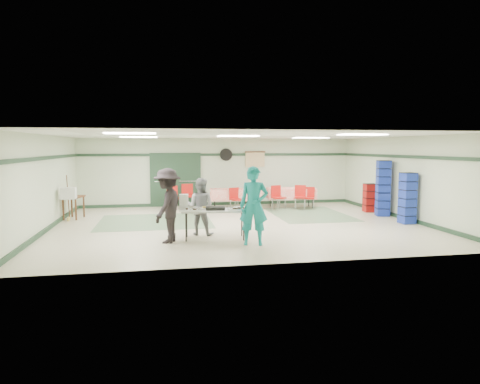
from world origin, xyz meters
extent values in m
plane|color=beige|center=(0.00, 0.00, 0.00)|extent=(11.00, 11.00, 0.00)
plane|color=white|center=(0.00, 0.00, 2.70)|extent=(11.00, 11.00, 0.00)
plane|color=beige|center=(0.00, 4.50, 1.35)|extent=(11.00, 0.00, 11.00)
plane|color=beige|center=(0.00, -4.50, 1.35)|extent=(11.00, 0.00, 11.00)
plane|color=beige|center=(-5.50, 0.00, 1.35)|extent=(0.00, 9.00, 9.00)
plane|color=beige|center=(5.50, 0.00, 1.35)|extent=(0.00, 9.00, 9.00)
cube|color=#1D3624|center=(0.00, 4.47, 2.05)|extent=(11.00, 0.06, 0.10)
cube|color=#1D3624|center=(0.00, 4.47, 0.06)|extent=(11.00, 0.06, 0.12)
cube|color=#1D3624|center=(-5.47, 0.00, 2.05)|extent=(0.06, 9.00, 0.10)
cube|color=#1D3624|center=(-5.47, 0.00, 0.06)|extent=(0.06, 9.00, 0.12)
cube|color=#1D3624|center=(5.47, 0.00, 2.05)|extent=(0.06, 9.00, 0.10)
cube|color=#1D3624|center=(5.47, 0.00, 0.06)|extent=(0.06, 9.00, 0.12)
cube|color=#5F805E|center=(-2.50, 1.00, 0.00)|extent=(3.50, 3.00, 0.01)
cube|color=#5F805E|center=(2.80, 1.50, 0.00)|extent=(2.50, 3.50, 0.01)
cube|color=gray|center=(-2.20, 4.44, 1.05)|extent=(0.90, 0.06, 2.10)
cube|color=gray|center=(-1.25, 4.44, 1.05)|extent=(0.90, 0.06, 2.10)
cube|color=#1D3624|center=(-1.73, 4.42, 1.05)|extent=(2.00, 0.03, 2.15)
cylinder|color=black|center=(0.30, 4.44, 2.05)|extent=(0.50, 0.10, 0.50)
cube|color=#DBC688|center=(1.50, 4.44, 1.85)|extent=(0.80, 0.02, 0.60)
cube|color=#BABAB5|center=(-0.96, -1.90, 0.74)|extent=(1.73, 0.83, 0.04)
cylinder|color=black|center=(-1.70, -2.11, 0.36)|extent=(0.04, 0.04, 0.72)
cylinder|color=black|center=(-0.26, -2.24, 0.36)|extent=(0.04, 0.04, 0.72)
cylinder|color=black|center=(-1.65, -1.57, 0.36)|extent=(0.04, 0.04, 0.72)
cylinder|color=black|center=(-0.21, -1.70, 0.36)|extent=(0.04, 0.04, 0.72)
cube|color=silver|center=(-0.37, -2.01, 0.77)|extent=(0.56, 0.45, 0.02)
cube|color=silver|center=(-1.04, -1.80, 0.77)|extent=(0.56, 0.45, 0.02)
cube|color=silver|center=(-1.58, -1.97, 0.77)|extent=(0.58, 0.46, 0.02)
cube|color=black|center=(-0.94, -1.95, 0.80)|extent=(0.51, 0.34, 0.08)
cube|color=white|center=(-1.73, -1.86, 0.96)|extent=(0.24, 0.22, 0.40)
imported|color=#138284|center=(-0.11, -2.74, 0.95)|extent=(0.78, 0.60, 1.90)
imported|color=gray|center=(-1.27, -1.33, 0.77)|extent=(0.92, 0.83, 1.54)
imported|color=black|center=(-2.14, -2.11, 0.92)|extent=(1.07, 1.36, 1.84)
cube|color=red|center=(2.69, 3.28, 0.74)|extent=(1.93, 1.01, 0.05)
cube|color=red|center=(2.69, 3.28, 0.55)|extent=(1.94, 1.03, 0.40)
cylinder|color=black|center=(1.89, 3.06, 0.36)|extent=(0.04, 0.04, 0.72)
cylinder|color=black|center=(3.43, 2.88, 0.36)|extent=(0.04, 0.04, 0.72)
cylinder|color=black|center=(1.96, 3.67, 0.36)|extent=(0.04, 0.04, 0.72)
cylinder|color=black|center=(3.50, 3.49, 0.36)|extent=(0.04, 0.04, 0.72)
cube|color=red|center=(0.49, 3.28, 0.74)|extent=(2.00, 1.02, 0.05)
cube|color=red|center=(0.49, 3.28, 0.55)|extent=(2.00, 1.05, 0.40)
cylinder|color=black|center=(-0.34, 3.04, 0.36)|extent=(0.04, 0.04, 0.72)
cylinder|color=black|center=(1.26, 2.88, 0.36)|extent=(0.04, 0.04, 0.72)
cylinder|color=black|center=(-0.27, 3.68, 0.36)|extent=(0.04, 0.04, 0.72)
cylinder|color=black|center=(1.33, 3.52, 0.36)|extent=(0.04, 0.04, 0.72)
cube|color=#AD0D12|center=(2.84, 2.63, 0.47)|extent=(0.55, 0.55, 0.04)
cube|color=#AD0D12|center=(2.91, 2.81, 0.70)|extent=(0.41, 0.18, 0.43)
cylinder|color=silver|center=(2.63, 2.53, 0.22)|extent=(0.02, 0.02, 0.45)
cylinder|color=silver|center=(2.95, 2.41, 0.22)|extent=(0.02, 0.02, 0.45)
cylinder|color=silver|center=(2.74, 2.84, 0.22)|extent=(0.02, 0.02, 0.45)
cylinder|color=silver|center=(3.06, 2.73, 0.22)|extent=(0.02, 0.02, 0.45)
cube|color=#AD0D12|center=(2.02, 2.63, 0.47)|extent=(0.55, 0.55, 0.04)
cube|color=#AD0D12|center=(1.95, 2.81, 0.71)|extent=(0.42, 0.19, 0.43)
cylinder|color=silver|center=(1.92, 2.41, 0.23)|extent=(0.02, 0.02, 0.45)
cylinder|color=silver|center=(2.24, 2.53, 0.23)|extent=(0.02, 0.02, 0.45)
cylinder|color=silver|center=(1.80, 2.73, 0.23)|extent=(0.02, 0.02, 0.45)
cylinder|color=silver|center=(2.12, 2.85, 0.23)|extent=(0.02, 0.02, 0.45)
cube|color=#AD0D12|center=(3.21, 2.63, 0.43)|extent=(0.51, 0.51, 0.04)
cube|color=#AD0D12|center=(3.27, 2.79, 0.65)|extent=(0.38, 0.18, 0.39)
cylinder|color=silver|center=(3.01, 2.54, 0.21)|extent=(0.02, 0.02, 0.41)
cylinder|color=silver|center=(3.30, 2.42, 0.21)|extent=(0.02, 0.02, 0.41)
cylinder|color=silver|center=(3.12, 2.83, 0.21)|extent=(0.02, 0.02, 0.41)
cylinder|color=silver|center=(3.41, 2.71, 0.21)|extent=(0.02, 0.02, 0.41)
cube|color=#AD0D12|center=(0.41, 2.63, 0.44)|extent=(0.52, 0.52, 0.04)
cube|color=#AD0D12|center=(0.35, 2.79, 0.66)|extent=(0.39, 0.19, 0.40)
cylinder|color=silver|center=(0.32, 2.42, 0.21)|extent=(0.02, 0.02, 0.42)
cylinder|color=silver|center=(0.62, 2.54, 0.21)|extent=(0.02, 0.02, 0.42)
cylinder|color=silver|center=(0.20, 2.72, 0.21)|extent=(0.02, 0.02, 0.42)
cylinder|color=silver|center=(0.50, 2.84, 0.21)|extent=(0.02, 0.02, 0.42)
cube|color=#AD0D12|center=(-1.29, 3.68, 0.48)|extent=(0.48, 0.48, 0.04)
cube|color=#AD0D12|center=(-1.31, 3.87, 0.72)|extent=(0.44, 0.08, 0.44)
cylinder|color=silver|center=(-1.45, 3.49, 0.23)|extent=(0.02, 0.02, 0.46)
cylinder|color=silver|center=(-1.10, 3.52, 0.23)|extent=(0.02, 0.02, 0.46)
cylinder|color=silver|center=(-1.48, 3.83, 0.23)|extent=(0.02, 0.02, 0.46)
cylinder|color=silver|center=(-1.14, 3.87, 0.23)|extent=(0.02, 0.02, 0.46)
cube|color=#AD0D12|center=(-1.89, 3.48, 0.46)|extent=(0.44, 0.44, 0.04)
cube|color=#AD0D12|center=(-1.90, 3.66, 0.68)|extent=(0.42, 0.07, 0.42)
cylinder|color=silver|center=(-2.04, 3.30, 0.22)|extent=(0.02, 0.02, 0.44)
cylinder|color=silver|center=(-1.71, 3.32, 0.22)|extent=(0.02, 0.02, 0.44)
cylinder|color=silver|center=(-2.06, 3.63, 0.22)|extent=(0.02, 0.02, 0.44)
cylinder|color=silver|center=(-1.73, 3.65, 0.22)|extent=(0.02, 0.02, 0.44)
cube|color=#1B36A7|center=(5.15, 0.69, 0.95)|extent=(0.51, 0.51, 1.91)
cube|color=maroon|center=(5.15, 1.62, 0.52)|extent=(0.44, 0.44, 1.04)
cube|color=#1B36A7|center=(5.15, -0.80, 0.79)|extent=(0.42, 0.42, 1.58)
cube|color=brown|center=(-5.15, 2.05, 0.72)|extent=(0.67, 0.88, 0.05)
cube|color=brown|center=(-5.42, 1.77, 0.35)|extent=(0.05, 0.05, 0.70)
cube|color=brown|center=(-5.02, 1.68, 0.35)|extent=(0.05, 0.05, 0.70)
cube|color=brown|center=(-5.28, 2.41, 0.35)|extent=(0.05, 0.05, 0.70)
cube|color=brown|center=(-4.88, 2.32, 0.35)|extent=(0.05, 0.05, 0.70)
cube|color=beige|center=(-5.15, 1.32, 0.92)|extent=(0.45, 0.40, 0.35)
cylinder|color=brown|center=(-5.23, 1.64, 0.75)|extent=(0.03, 0.23, 1.44)
camera|label=1|loc=(-2.28, -12.68, 2.36)|focal=32.00mm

